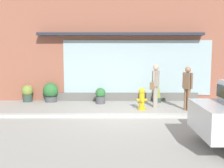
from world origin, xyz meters
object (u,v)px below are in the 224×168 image
Objects in this scene: potted_plant_doorstep at (156,91)px; fire_hydrant at (141,99)px; pedestrian_passerby at (186,85)px; potted_plant_window_right at (26,93)px; pedestrian_with_handbag at (154,83)px; potted_plant_window_left at (49,92)px; potted_plant_low_front at (99,95)px.

fire_hydrant is at bearing -117.96° from potted_plant_doorstep.
pedestrian_passerby reaches higher than potted_plant_window_right.
pedestrian_with_handbag is 4.59m from potted_plant_window_left.
pedestrian_with_handbag is 1.25m from pedestrian_passerby.
pedestrian_passerby is 3.63m from potted_plant_low_front.
potted_plant_window_left reaches higher than fire_hydrant.
potted_plant_window_left is at bearing -72.42° from pedestrian_with_handbag.
pedestrian_with_handbag reaches higher than potted_plant_window_left.
potted_plant_window_right is 1.11× the size of potted_plant_low_front.
fire_hydrant is 0.83× the size of potted_plant_doorstep.
potted_plant_doorstep is at bearing -1.42° from potted_plant_window_left.
potted_plant_doorstep is (0.83, 1.56, 0.06)m from fire_hydrant.
fire_hydrant is at bearing -130.06° from pedestrian_passerby.
potted_plant_window_left is at bearing -1.79° from potted_plant_window_right.
potted_plant_low_front is at bearing -149.26° from pedestrian_passerby.
potted_plant_doorstep is at bearing 170.71° from pedestrian_passerby.
fire_hydrant is 0.51× the size of pedestrian_passerby.
potted_plant_doorstep reaches higher than potted_plant_low_front.
pedestrian_with_handbag is 1.68× the size of potted_plant_doorstep.
pedestrian_passerby is (1.69, -0.09, 0.53)m from fire_hydrant.
fire_hydrant is 1.25× the size of potted_plant_low_front.
potted_plant_window_right is at bearing 172.28° from potted_plant_low_front.
pedestrian_with_handbag is 2.01× the size of potted_plant_window_left.
pedestrian_passerby is at bearing 96.14° from pedestrian_with_handbag.
potted_plant_low_front is at bearing 141.95° from fire_hydrant.
potted_plant_low_front is (-3.31, 1.36, -0.61)m from pedestrian_passerby.
potted_plant_window_left is at bearing 178.58° from potted_plant_doorstep.
potted_plant_window_left is 4.65m from potted_plant_doorstep.
potted_plant_window_right is (-1.03, 0.03, -0.05)m from potted_plant_window_left.
potted_plant_low_front is (-2.45, -0.29, -0.14)m from potted_plant_doorstep.
pedestrian_with_handbag is 2.29× the size of potted_plant_window_right.
fire_hydrant is 1.13× the size of potted_plant_window_right.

